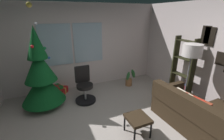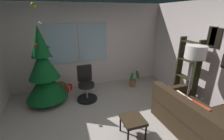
% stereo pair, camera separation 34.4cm
% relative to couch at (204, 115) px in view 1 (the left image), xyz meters
% --- Properties ---
extents(ground_plane, '(4.82, 5.07, 0.10)m').
position_rel_couch_xyz_m(ground_plane, '(-1.73, 0.47, -0.35)').
color(ground_plane, '#ADA29A').
extents(wall_back_with_windows, '(4.82, 0.12, 2.60)m').
position_rel_couch_xyz_m(wall_back_with_windows, '(-1.75, 3.06, 1.01)').
color(wall_back_with_windows, silver).
rests_on(wall_back_with_windows, ground_plane).
extents(wall_right_with_frames, '(0.12, 5.07, 2.60)m').
position_rel_couch_xyz_m(wall_right_with_frames, '(0.73, 0.47, 1.01)').
color(wall_right_with_frames, silver).
rests_on(wall_right_with_frames, ground_plane).
extents(couch, '(1.72, 1.76, 0.82)m').
position_rel_couch_xyz_m(couch, '(0.00, 0.00, 0.00)').
color(couch, '#2F2215').
rests_on(couch, ground_plane).
extents(footstool, '(0.42, 0.45, 0.40)m').
position_rel_couch_xyz_m(footstool, '(-1.40, 0.36, 0.05)').
color(footstool, '#2F2215').
rests_on(footstool, ground_plane).
extents(holiday_tree, '(1.06, 1.06, 2.53)m').
position_rel_couch_xyz_m(holiday_tree, '(-3.06, 2.21, 0.55)').
color(holiday_tree, '#4C331E').
rests_on(holiday_tree, ground_plane).
extents(gift_box_red, '(0.43, 0.45, 0.19)m').
position_rel_couch_xyz_m(gift_box_red, '(-2.60, 2.73, -0.20)').
color(gift_box_red, red).
rests_on(gift_box_red, ground_plane).
extents(gift_box_green, '(0.36, 0.39, 0.27)m').
position_rel_couch_xyz_m(gift_box_green, '(-2.72, 2.76, -0.16)').
color(gift_box_green, '#1E722D').
rests_on(gift_box_green, ground_plane).
extents(office_chair, '(0.56, 0.56, 0.97)m').
position_rel_couch_xyz_m(office_chair, '(-2.03, 2.06, 0.08)').
color(office_chair, black).
rests_on(office_chair, ground_plane).
extents(bookshelf, '(0.18, 0.64, 1.74)m').
position_rel_couch_xyz_m(bookshelf, '(0.46, 1.10, 0.49)').
color(bookshelf, black).
rests_on(bookshelf, ground_plane).
extents(floor_lamp, '(0.42, 0.42, 1.66)m').
position_rel_couch_xyz_m(floor_lamp, '(0.14, 0.66, 1.14)').
color(floor_lamp, slate).
rests_on(floor_lamp, ground_plane).
extents(potted_plant, '(0.45, 0.27, 0.55)m').
position_rel_couch_xyz_m(potted_plant, '(-0.40, 2.42, -0.06)').
color(potted_plant, '#97643E').
rests_on(potted_plant, ground_plane).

